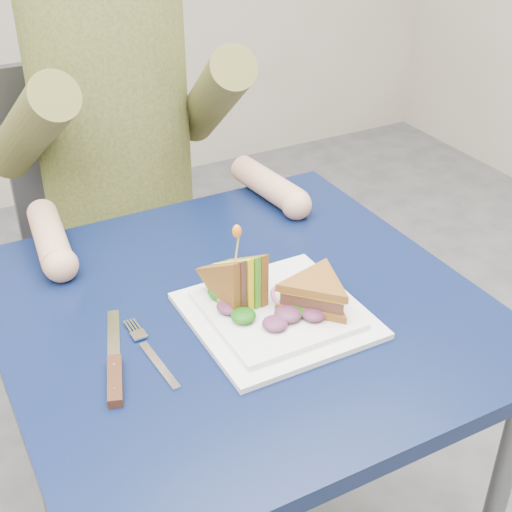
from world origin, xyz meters
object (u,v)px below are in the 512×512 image
sandwich_flat (316,293)px  knife (115,372)px  chair (114,222)px  sandwich_upright (238,283)px  plate (277,313)px  table (241,343)px  diner (112,89)px  fork (152,354)px

sandwich_flat → knife: bearing=177.2°
chair → knife: 0.83m
sandwich_upright → knife: size_ratio=0.64×
plate → sandwich_upright: 0.08m
plate → knife: (-0.27, -0.01, -0.00)m
table → knife: (-0.23, -0.07, 0.09)m
sandwich_flat → chair: bearing=96.5°
chair → plate: chair is taller
diner → sandwich_flat: size_ratio=4.05×
plate → fork: (-0.21, 0.01, -0.01)m
diner → plate: size_ratio=2.87×
table → plate: (0.03, -0.06, 0.09)m
chair → table: bearing=-90.0°
plate → fork: bearing=178.3°
table → knife: 0.26m
table → knife: bearing=-163.5°
chair → knife: (-0.23, -0.77, 0.20)m
plate → sandwich_upright: sandwich_upright is taller
knife → chair: bearing=73.1°
table → chair: size_ratio=0.81×
fork → plate: bearing=-1.7°
sandwich_flat → fork: size_ratio=1.03×
table → knife: knife is taller
diner → sandwich_upright: diner is taller
sandwich_flat → knife: size_ratio=0.85×
chair → plate: bearing=-87.5°
chair → sandwich_upright: 0.75m
table → chair: 0.71m
fork → knife: (-0.06, -0.02, 0.00)m
sandwich_upright → fork: size_ratio=0.77×
sandwich_flat → fork: (-0.26, 0.03, -0.04)m
sandwich_upright → fork: sandwich_upright is taller
sandwich_flat → sandwich_upright: bearing=145.0°
diner → knife: bearing=-109.6°
table → sandwich_flat: size_ratio=4.07×
diner → plate: diner is taller
diner → fork: bearing=-105.1°
chair → fork: size_ratio=5.18×
knife → sandwich_flat: bearing=-2.8°
chair → knife: bearing=-106.9°
chair → sandwich_flat: (0.09, -0.78, 0.23)m
sandwich_flat → knife: (-0.32, 0.02, -0.04)m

